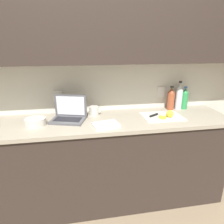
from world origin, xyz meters
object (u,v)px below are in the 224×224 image
at_px(laptop, 69,114).
at_px(bowl_white, 35,122).
at_px(lemon_whole_beside, 170,114).
at_px(measuring_cup, 94,111).
at_px(bottle_water_clear, 184,99).
at_px(knife, 156,114).
at_px(bottle_green_soda, 171,99).
at_px(bottle_oil_tall, 179,96).
at_px(lemon_half_cut, 163,117).
at_px(cutting_board, 162,116).

relative_size(laptop, bowl_white, 1.97).
xyz_separation_m(lemon_whole_beside, measuring_cup, (-0.72, 0.22, 0.00)).
bearing_deg(measuring_cup, bottle_water_clear, 2.63).
height_order(knife, bottle_green_soda, bottle_green_soda).
relative_size(bottle_green_soda, bottle_oil_tall, 0.84).
relative_size(laptop, lemon_whole_beside, 5.21).
bearing_deg(lemon_half_cut, bottle_green_soda, 53.40).
xyz_separation_m(cutting_board, knife, (-0.05, 0.03, 0.01)).
height_order(cutting_board, bowl_white, bowl_white).
bearing_deg(measuring_cup, lemon_half_cut, -20.19).
xyz_separation_m(lemon_half_cut, measuring_cup, (-0.64, 0.23, 0.02)).
relative_size(bottle_green_soda, measuring_cup, 2.26).
bearing_deg(lemon_whole_beside, cutting_board, 143.10).
xyz_separation_m(lemon_half_cut, bottle_oil_tall, (0.30, 0.28, 0.12)).
xyz_separation_m(knife, lemon_whole_beside, (0.11, -0.08, 0.03)).
xyz_separation_m(laptop, bottle_water_clear, (1.25, 0.15, 0.06)).
bearing_deg(bottle_water_clear, cutting_board, -148.18).
distance_m(laptop, lemon_half_cut, 0.89).
bearing_deg(knife, bottle_green_soda, 7.57).
distance_m(lemon_half_cut, measuring_cup, 0.68).
bearing_deg(bottle_oil_tall, measuring_cup, -177.18).
relative_size(laptop, bottle_oil_tall, 1.15).
xyz_separation_m(cutting_board, bottle_oil_tall, (0.28, 0.22, 0.14)).
xyz_separation_m(lemon_half_cut, bottle_green_soda, (0.21, 0.28, 0.09)).
bearing_deg(laptop, bottle_water_clear, 23.59).
distance_m(cutting_board, knife, 0.06).
bearing_deg(lemon_half_cut, lemon_whole_beside, 13.49).
height_order(cutting_board, lemon_whole_beside, lemon_whole_beside).
xyz_separation_m(bottle_water_clear, bowl_white, (-1.54, -0.23, -0.08)).
bearing_deg(bottle_green_soda, cutting_board, -130.95).
bearing_deg(lemon_half_cut, bottle_water_clear, 37.25).
height_order(cutting_board, knife, knife).
distance_m(knife, bottle_green_soda, 0.32).
height_order(lemon_half_cut, lemon_whole_beside, lemon_whole_beside).
height_order(cutting_board, bottle_green_soda, bottle_green_soda).
distance_m(laptop, cutting_board, 0.91).
relative_size(lemon_whole_beside, bowl_white, 0.38).
relative_size(knife, lemon_half_cut, 3.97).
distance_m(bottle_water_clear, measuring_cup, 1.01).
relative_size(cutting_board, bowl_white, 2.12).
xyz_separation_m(bottle_green_soda, bowl_white, (-1.38, -0.23, -0.09)).
distance_m(bottle_oil_tall, measuring_cup, 0.94).
distance_m(lemon_whole_beside, bowl_white, 1.25).
bearing_deg(cutting_board, bowl_white, -179.38).
distance_m(bottle_green_soda, bottle_water_clear, 0.16).
bearing_deg(bowl_white, bottle_water_clear, 8.45).
bearing_deg(bottle_water_clear, knife, -155.07).
height_order(cutting_board, bottle_oil_tall, bottle_oil_tall).
xyz_separation_m(laptop, lemon_half_cut, (0.88, -0.13, -0.03)).
bearing_deg(bottle_oil_tall, lemon_whole_beside, -129.97).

